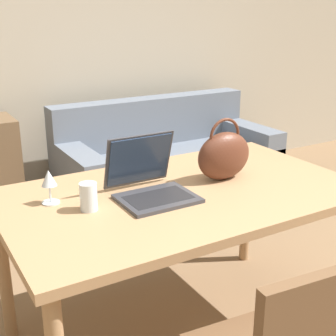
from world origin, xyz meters
The scene contains 7 objects.
wall_back centered at (0.00, 2.81, 1.35)m, with size 10.00×0.06×2.70m.
dining_table centered at (-0.03, 0.68, 0.68)m, with size 1.59×0.95×0.76m.
couch centered at (0.80, 2.23, 0.29)m, with size 1.78×0.83×0.82m.
laptop centered at (-0.18, 0.72, 0.83)m, with size 0.32×0.33×0.26m.
drinking_glass centered at (-0.47, 0.69, 0.82)m, with size 0.07×0.07×0.12m.
wine_glass centered at (-0.58, 0.84, 0.86)m, with size 0.07×0.07×0.15m.
handbag centered at (0.22, 0.71, 0.88)m, with size 0.28×0.13×0.30m.
Camera 1 is at (-1.08, -0.97, 1.53)m, focal length 50.00 mm.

